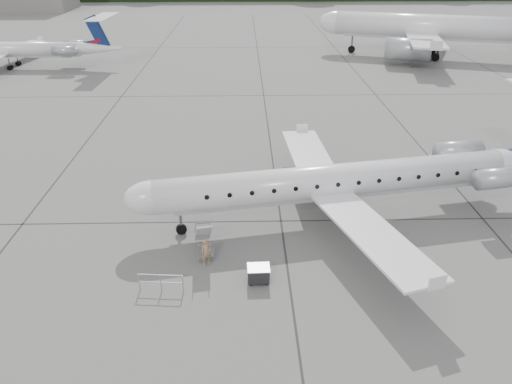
{
  "coord_description": "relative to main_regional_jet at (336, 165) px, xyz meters",
  "views": [
    {
      "loc": [
        -6.8,
        -24.62,
        15.71
      ],
      "look_at": [
        -6.15,
        1.93,
        2.3
      ],
      "focal_mm": 35.0,
      "sensor_mm": 36.0,
      "label": 1
    }
  ],
  "objects": [
    {
      "name": "main_regional_jet",
      "position": [
        0.0,
        0.0,
        0.0
      ],
      "size": [
        31.41,
        25.11,
        7.22
      ],
      "primitive_type": null,
      "rotation": [
        0.0,
        0.0,
        0.19
      ],
      "color": "silver",
      "rests_on": "ground"
    },
    {
      "name": "ground",
      "position": [
        1.32,
        -2.78,
        -3.61
      ],
      "size": [
        320.0,
        320.0,
        0.0
      ],
      "primitive_type": "plane",
      "color": "#5E5E5B",
      "rests_on": "ground"
    },
    {
      "name": "passenger",
      "position": [
        -7.6,
        -4.95,
        -2.82
      ],
      "size": [
        0.68,
        0.6,
        1.58
      ],
      "primitive_type": "imported",
      "rotation": [
        0.0,
        0.0,
        0.46
      ],
      "color": "#8F724E",
      "rests_on": "ground"
    },
    {
      "name": "bg_regional_left",
      "position": [
        -38.14,
        42.75,
        -0.14
      ],
      "size": [
        27.27,
        20.19,
        6.94
      ],
      "primitive_type": null,
      "rotation": [
        0.0,
        0.0,
        -0.04
      ],
      "color": "silver",
      "rests_on": "ground"
    },
    {
      "name": "baggage_cart",
      "position": [
        -4.84,
        -6.53,
        -3.14
      ],
      "size": [
        1.11,
        0.91,
        0.94
      ],
      "primitive_type": null,
      "rotation": [
        0.0,
        0.0,
        0.03
      ],
      "color": "black",
      "rests_on": "ground"
    },
    {
      "name": "bg_narrowbody",
      "position": [
        21.62,
        48.44,
        2.52
      ],
      "size": [
        40.15,
        34.09,
        12.26
      ],
      "primitive_type": null,
      "rotation": [
        0.0,
        0.0,
        -0.32
      ],
      "color": "silver",
      "rests_on": "ground"
    },
    {
      "name": "airstair",
      "position": [
        -7.83,
        -3.69,
        -2.48
      ],
      "size": [
        1.25,
        2.38,
        2.26
      ],
      "primitive_type": null,
      "rotation": [
        0.0,
        0.0,
        0.19
      ],
      "color": "silver",
      "rests_on": "ground"
    },
    {
      "name": "safety_railing",
      "position": [
        -9.71,
        -7.23,
        -3.11
      ],
      "size": [
        2.2,
        0.27,
        1.0
      ],
      "primitive_type": null,
      "rotation": [
        0.0,
        0.0,
        -0.09
      ],
      "color": "#95989D",
      "rests_on": "ground"
    }
  ]
}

